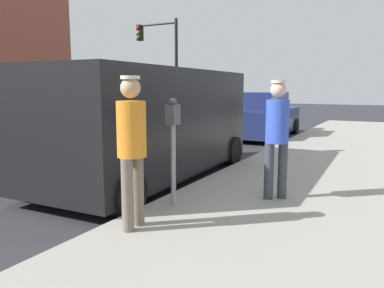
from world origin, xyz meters
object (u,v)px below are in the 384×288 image
object	(u,v)px
parking_meter_near	(173,133)
parked_sedan_ahead	(261,117)
pedestrian_in_orange	(132,142)
traffic_light_corner	(162,54)
parking_meter_far	(274,113)
parked_van	(150,122)
pedestrian_in_blue	(277,132)

from	to	relation	value
parking_meter_near	parked_sedan_ahead	bearing A→B (deg)	100.46
pedestrian_in_orange	traffic_light_corner	size ratio (longest dim) A/B	0.34
parked_sedan_ahead	pedestrian_in_orange	bearing A→B (deg)	-80.31
parking_meter_far	parked_van	distance (m)	3.66
pedestrian_in_blue	parking_meter_near	bearing A→B (deg)	-139.79
pedestrian_in_blue	parked_van	world-z (taller)	parked_van
parking_meter_far	traffic_light_corner	size ratio (longest dim) A/B	0.29
parking_meter_far	parked_sedan_ahead	distance (m)	4.34
pedestrian_in_blue	parked_sedan_ahead	world-z (taller)	pedestrian_in_blue
parking_meter_near	pedestrian_in_blue	bearing A→B (deg)	40.21
parking_meter_far	pedestrian_in_blue	distance (m)	4.14
parking_meter_near	parked_van	xyz separation A→B (m)	(-1.50, 1.63, -0.03)
pedestrian_in_blue	traffic_light_corner	size ratio (longest dim) A/B	0.34
pedestrian_in_blue	pedestrian_in_orange	world-z (taller)	pedestrian_in_orange
pedestrian_in_blue	parked_sedan_ahead	bearing A→B (deg)	109.65
pedestrian_in_blue	pedestrian_in_orange	bearing A→B (deg)	-119.58
parked_sedan_ahead	traffic_light_corner	distance (m)	7.69
pedestrian_in_blue	pedestrian_in_orange	distance (m)	2.31
traffic_light_corner	parked_van	bearing A→B (deg)	-58.44
parking_meter_far	parked_van	size ratio (longest dim) A/B	0.29
traffic_light_corner	pedestrian_in_orange	bearing A→B (deg)	-58.66
parked_van	parked_sedan_ahead	distance (m)	7.34
pedestrian_in_blue	parked_van	size ratio (longest dim) A/B	0.34
parking_meter_near	traffic_light_corner	xyz separation A→B (m)	(-8.03, 12.26, 2.34)
parking_meter_far	traffic_light_corner	xyz separation A→B (m)	(-8.03, 7.29, 2.34)
pedestrian_in_orange	traffic_light_corner	world-z (taller)	traffic_light_corner
parking_meter_far	parked_sedan_ahead	size ratio (longest dim) A/B	0.34
pedestrian_in_orange	parked_van	distance (m)	3.06
parking_meter_far	pedestrian_in_blue	xyz separation A→B (m)	(1.19, -3.97, -0.01)
traffic_light_corner	parking_meter_near	bearing A→B (deg)	-56.77
pedestrian_in_orange	parked_sedan_ahead	size ratio (longest dim) A/B	0.41
parked_van	parked_sedan_ahead	size ratio (longest dim) A/B	1.19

